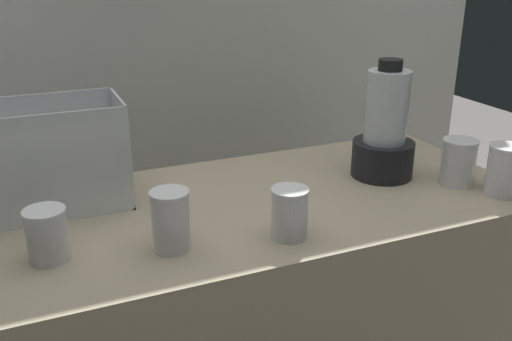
% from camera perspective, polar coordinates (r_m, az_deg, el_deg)
% --- Properties ---
extents(back_wall_unit, '(2.60, 0.24, 2.50)m').
position_cam_1_polar(back_wall_unit, '(2.04, -8.70, 14.74)').
color(back_wall_unit, silver).
rests_on(back_wall_unit, ground_plane).
extents(carrot_display_bin, '(0.36, 0.21, 0.26)m').
position_cam_1_polar(carrot_display_bin, '(1.45, -19.55, -0.22)').
color(carrot_display_bin, white).
rests_on(carrot_display_bin, counter).
extents(blender_pitcher, '(0.17, 0.17, 0.33)m').
position_cam_1_polar(blender_pitcher, '(1.58, 12.93, 3.73)').
color(blender_pitcher, black).
rests_on(blender_pitcher, counter).
extents(juice_cup_carrot_far_left, '(0.08, 0.08, 0.11)m').
position_cam_1_polar(juice_cup_carrot_far_left, '(1.21, -20.39, -6.44)').
color(juice_cup_carrot_far_left, white).
rests_on(juice_cup_carrot_far_left, counter).
extents(juice_cup_pomegranate_left, '(0.08, 0.08, 0.13)m').
position_cam_1_polar(juice_cup_pomegranate_left, '(1.19, -8.62, -5.45)').
color(juice_cup_pomegranate_left, white).
rests_on(juice_cup_pomegranate_left, counter).
extents(juice_cup_carrot_middle, '(0.08, 0.08, 0.11)m').
position_cam_1_polar(juice_cup_carrot_middle, '(1.23, 3.42, -4.60)').
color(juice_cup_carrot_middle, white).
rests_on(juice_cup_carrot_middle, counter).
extents(juice_cup_mango_right, '(0.09, 0.09, 0.12)m').
position_cam_1_polar(juice_cup_mango_right, '(1.60, 19.84, 0.67)').
color(juice_cup_mango_right, white).
rests_on(juice_cup_mango_right, counter).
extents(juice_cup_beet_far_right, '(0.09, 0.09, 0.13)m').
position_cam_1_polar(juice_cup_beet_far_right, '(1.57, 23.87, -0.23)').
color(juice_cup_beet_far_right, white).
rests_on(juice_cup_beet_far_right, counter).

